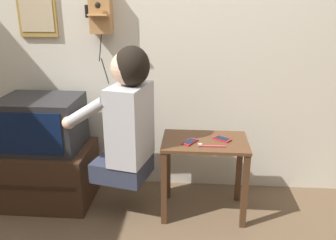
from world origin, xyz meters
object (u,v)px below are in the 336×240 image
at_px(cell_phone_held, 190,142).
at_px(person, 127,116).
at_px(television, 42,123).
at_px(wall_phone_antique, 100,8).
at_px(cell_phone_spare, 222,139).
at_px(toothbrush, 210,146).
at_px(framed_picture, 35,0).

bearing_deg(cell_phone_held, person, -146.32).
xyz_separation_m(person, television, (-0.67, 0.16, -0.13)).
distance_m(person, cell_phone_held, 0.47).
height_order(wall_phone_antique, cell_phone_spare, wall_phone_antique).
distance_m(television, toothbrush, 1.26).
xyz_separation_m(television, cell_phone_held, (1.10, -0.14, -0.06)).
relative_size(wall_phone_antique, cell_phone_held, 5.64).
bearing_deg(person, framed_picture, 71.74).
bearing_deg(cell_phone_held, framed_picture, -168.82).
distance_m(framed_picture, cell_phone_held, 1.56).
bearing_deg(toothbrush, wall_phone_antique, 58.59).
bearing_deg(framed_picture, toothbrush, -20.86).
bearing_deg(framed_picture, person, -31.48).
relative_size(cell_phone_held, toothbrush, 0.73).
distance_m(wall_phone_antique, cell_phone_spare, 1.29).
bearing_deg(television, person, -13.18).
xyz_separation_m(television, cell_phone_spare, (1.33, -0.07, -0.06)).
distance_m(person, television, 0.70).
distance_m(framed_picture, toothbrush, 1.68).
distance_m(wall_phone_antique, cell_phone_held, 1.17).
bearing_deg(framed_picture, cell_phone_spare, -14.80).
height_order(television, toothbrush, television).
relative_size(wall_phone_antique, cell_phone_spare, 5.71).
xyz_separation_m(person, toothbrush, (0.57, -0.05, -0.18)).
bearing_deg(cell_phone_held, television, -155.65).
bearing_deg(cell_phone_spare, person, 134.08).
distance_m(wall_phone_antique, toothbrush, 1.27).
bearing_deg(cell_phone_spare, wall_phone_antique, 106.86).
height_order(person, cell_phone_spare, person).
bearing_deg(television, cell_phone_held, -7.34).
height_order(framed_picture, cell_phone_spare, framed_picture).
bearing_deg(person, cell_phone_spare, -69.44).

